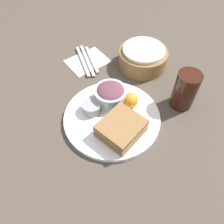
{
  "coord_description": "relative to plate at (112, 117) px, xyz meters",
  "views": [
    {
      "loc": [
        0.32,
        -0.24,
        0.56
      ],
      "look_at": [
        0.0,
        0.0,
        0.03
      ],
      "focal_mm": 35.0,
      "sensor_mm": 36.0,
      "label": 1
    }
  ],
  "objects": [
    {
      "name": "bread_basket",
      "position": [
        -0.14,
        0.25,
        0.03
      ],
      "size": [
        0.18,
        0.18,
        0.08
      ],
      "color": "olive",
      "rests_on": "ground_plane"
    },
    {
      "name": "fork",
      "position": [
        -0.29,
        0.07,
        -0.0
      ],
      "size": [
        0.18,
        0.07,
        0.01
      ],
      "primitive_type": "cube",
      "rotation": [
        0.0,
        0.0,
        2.83
      ],
      "color": "#B2B2B7",
      "rests_on": "napkin"
    },
    {
      "name": "plate",
      "position": [
        0.0,
        0.0,
        0.0
      ],
      "size": [
        0.3,
        0.3,
        0.01
      ],
      "primitive_type": "cylinder",
      "color": "white",
      "rests_on": "ground_plane"
    },
    {
      "name": "dressing_cup",
      "position": [
        -0.06,
        -0.04,
        0.02
      ],
      "size": [
        0.06,
        0.06,
        0.03
      ],
      "primitive_type": "cylinder",
      "color": "#99999E",
      "rests_on": "plate"
    },
    {
      "name": "orange_wedge",
      "position": [
        0.0,
        0.07,
        0.03
      ],
      "size": [
        0.05,
        0.05,
        0.05
      ],
      "primitive_type": "sphere",
      "color": "orange",
      "rests_on": "plate"
    },
    {
      "name": "sandwich",
      "position": [
        0.07,
        -0.02,
        0.03
      ],
      "size": [
        0.13,
        0.14,
        0.05
      ],
      "color": "olive",
      "rests_on": "plate"
    },
    {
      "name": "ground_plane",
      "position": [
        0.0,
        0.0,
        -0.01
      ],
      "size": [
        4.0,
        4.0,
        0.0
      ],
      "primitive_type": "plane",
      "color": "#4C4238"
    },
    {
      "name": "spoon",
      "position": [
        -0.28,
        0.11,
        -0.0
      ],
      "size": [
        0.16,
        0.06,
        0.01
      ],
      "primitive_type": "cube",
      "rotation": [
        0.0,
        0.0,
        2.83
      ],
      "color": "#B2B2B7",
      "rests_on": "napkin"
    },
    {
      "name": "drink_glass",
      "position": [
        0.09,
        0.22,
        0.06
      ],
      "size": [
        0.07,
        0.07,
        0.13
      ],
      "primitive_type": "cylinder",
      "color": "#38190F",
      "rests_on": "ground_plane"
    },
    {
      "name": "salad_bowl",
      "position": [
        -0.05,
        0.03,
        0.04
      ],
      "size": [
        0.1,
        0.1,
        0.06
      ],
      "color": "silver",
      "rests_on": "plate"
    },
    {
      "name": "knife",
      "position": [
        -0.28,
        0.09,
        -0.0
      ],
      "size": [
        0.19,
        0.07,
        0.01
      ],
      "primitive_type": "cube",
      "rotation": [
        0.0,
        0.0,
        2.83
      ],
      "color": "#B2B2B7",
      "rests_on": "napkin"
    },
    {
      "name": "napkin",
      "position": [
        -0.28,
        0.09,
        -0.01
      ],
      "size": [
        0.12,
        0.15,
        0.0
      ],
      "primitive_type": "cube",
      "color": "beige",
      "rests_on": "ground_plane"
    }
  ]
}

